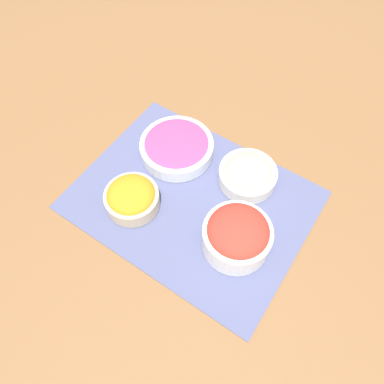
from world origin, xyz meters
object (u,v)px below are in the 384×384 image
(tomato_bowl, at_px, (237,235))
(cucumber_bowl, at_px, (248,174))
(onion_bowl, at_px, (177,146))
(carrot_bowl, at_px, (132,197))

(tomato_bowl, height_order, cucumber_bowl, tomato_bowl)
(cucumber_bowl, bearing_deg, tomato_bowl, -68.85)
(onion_bowl, height_order, carrot_bowl, carrot_bowl)
(tomato_bowl, bearing_deg, onion_bowl, 151.56)
(tomato_bowl, distance_m, cucumber_bowl, 0.16)
(carrot_bowl, distance_m, cucumber_bowl, 0.26)
(onion_bowl, height_order, cucumber_bowl, cucumber_bowl)
(tomato_bowl, height_order, carrot_bowl, tomato_bowl)
(onion_bowl, bearing_deg, carrot_bowl, -89.47)
(onion_bowl, xyz_separation_m, tomato_bowl, (0.23, -0.13, 0.02))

